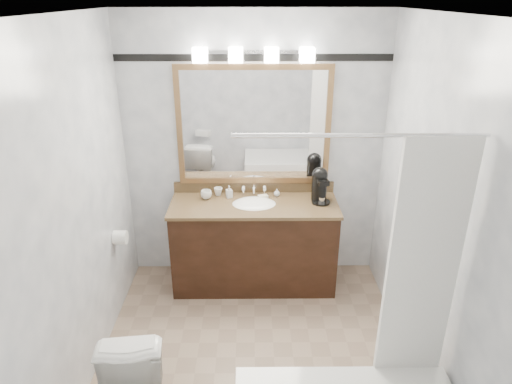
% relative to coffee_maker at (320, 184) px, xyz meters
% --- Properties ---
extents(room, '(2.42, 2.62, 2.52)m').
position_rel_coffee_maker_xyz_m(room, '(-0.60, -1.07, 0.23)').
color(room, gray).
rests_on(room, ground).
extents(vanity, '(1.53, 0.58, 0.97)m').
position_rel_coffee_maker_xyz_m(vanity, '(-0.60, -0.05, -0.57)').
color(vanity, black).
rests_on(vanity, ground).
extents(mirror, '(1.40, 0.04, 1.10)m').
position_rel_coffee_maker_xyz_m(mirror, '(-0.60, 0.21, 0.48)').
color(mirror, olive).
rests_on(mirror, room).
extents(vanity_light_bar, '(1.02, 0.14, 0.12)m').
position_rel_coffee_maker_xyz_m(vanity_light_bar, '(-0.60, 0.16, 1.12)').
color(vanity_light_bar, silver).
rests_on(vanity_light_bar, room).
extents(accent_stripe, '(2.40, 0.01, 0.06)m').
position_rel_coffee_maker_xyz_m(accent_stripe, '(-0.60, 0.22, 1.08)').
color(accent_stripe, black).
rests_on(accent_stripe, room).
extents(tp_roll, '(0.11, 0.12, 0.12)m').
position_rel_coffee_maker_xyz_m(tp_roll, '(-1.74, -0.41, -0.32)').
color(tp_roll, white).
rests_on(tp_roll, room).
extents(coffee_maker, '(0.17, 0.21, 0.32)m').
position_rel_coffee_maker_xyz_m(coffee_maker, '(0.00, 0.00, 0.00)').
color(coffee_maker, black).
rests_on(coffee_maker, vanity).
extents(cup_left, '(0.10, 0.10, 0.08)m').
position_rel_coffee_maker_xyz_m(cup_left, '(-1.04, 0.06, -0.13)').
color(cup_left, white).
rests_on(cup_left, vanity).
extents(cup_right, '(0.11, 0.11, 0.07)m').
position_rel_coffee_maker_xyz_m(cup_right, '(-0.93, 0.13, -0.13)').
color(cup_right, white).
rests_on(cup_right, vanity).
extents(soap_bottle_a, '(0.07, 0.07, 0.12)m').
position_rel_coffee_maker_xyz_m(soap_bottle_a, '(-0.83, 0.08, -0.11)').
color(soap_bottle_a, white).
rests_on(soap_bottle_a, vanity).
extents(soap_bottle_b, '(0.06, 0.06, 0.07)m').
position_rel_coffee_maker_xyz_m(soap_bottle_b, '(-0.38, 0.11, -0.13)').
color(soap_bottle_b, white).
rests_on(soap_bottle_b, vanity).
extents(soap_bar, '(0.10, 0.08, 0.03)m').
position_rel_coffee_maker_xyz_m(soap_bar, '(-0.51, 0.06, -0.15)').
color(soap_bar, beige).
rests_on(soap_bar, vanity).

